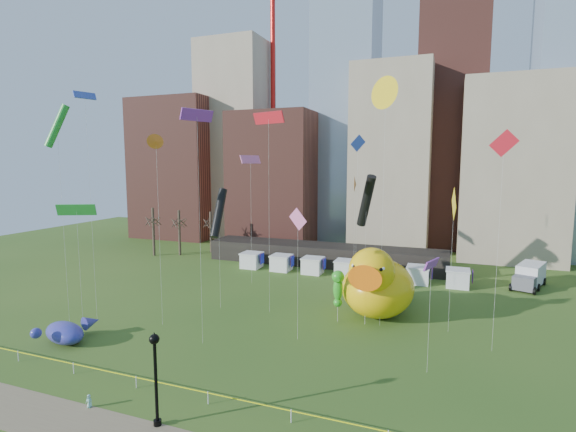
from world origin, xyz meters
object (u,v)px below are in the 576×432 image
at_px(small_duck, 398,287).
at_px(whale_inflatable, 67,332).
at_px(seahorse_green, 338,285).
at_px(seahorse_purple, 365,294).
at_px(lamppost, 155,369).
at_px(big_duck, 377,284).
at_px(toddler, 89,401).
at_px(box_truck, 530,275).

relative_size(small_duck, whale_inflatable, 0.82).
height_order(seahorse_green, seahorse_purple, seahorse_green).
relative_size(seahorse_green, lamppost, 0.90).
bearing_deg(lamppost, small_duck, 70.25).
bearing_deg(whale_inflatable, lamppost, -9.04).
relative_size(seahorse_purple, lamppost, 0.77).
xyz_separation_m(big_duck, lamppost, (-9.56, -23.89, 0.08)).
bearing_deg(whale_inflatable, seahorse_green, 48.56).
distance_m(seahorse_purple, whale_inflatable, 28.37).
bearing_deg(toddler, whale_inflatable, 133.63).
height_order(small_duck, box_truck, small_duck).
bearing_deg(toddler, seahorse_green, 51.33).
xyz_separation_m(small_duck, lamppost, (-11.00, -30.64, 2.09)).
bearing_deg(lamppost, big_duck, 68.20).
height_order(lamppost, box_truck, lamppost).
bearing_deg(seahorse_green, big_duck, 25.29).
xyz_separation_m(big_duck, small_duck, (1.44, 6.75, -2.01)).
relative_size(big_duck, toddler, 11.68).
bearing_deg(seahorse_purple, small_duck, 54.94).
distance_m(seahorse_purple, box_truck, 27.59).
xyz_separation_m(whale_inflatable, box_truck, (42.32, 35.03, 0.58)).
bearing_deg(seahorse_purple, whale_inflatable, -172.03).
distance_m(seahorse_green, lamppost, 22.06).
distance_m(small_duck, whale_inflatable, 35.37).
relative_size(seahorse_green, whale_inflatable, 0.89).
xyz_separation_m(small_duck, box_truck, (15.54, 11.94, -0.05)).
relative_size(whale_inflatable, box_truck, 0.81).
distance_m(whale_inflatable, toddler, 12.76).
height_order(seahorse_green, toddler, seahorse_green).
xyz_separation_m(big_duck, toddler, (-15.06, -23.89, -3.15)).
xyz_separation_m(big_duck, whale_inflatable, (-25.34, -16.35, -2.65)).
bearing_deg(seahorse_purple, toddler, -145.27).
bearing_deg(box_truck, whale_inflatable, -120.27).
bearing_deg(seahorse_green, toddler, -130.61).
bearing_deg(small_duck, big_duck, -125.44).
height_order(seahorse_purple, lamppost, lamppost).
bearing_deg(lamppost, whale_inflatable, 154.46).
relative_size(small_duck, seahorse_green, 0.93).
relative_size(big_duck, box_truck, 1.39).
distance_m(seahorse_green, box_truck, 29.69).
distance_m(whale_inflatable, box_truck, 54.94).
relative_size(seahorse_green, box_truck, 0.72).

